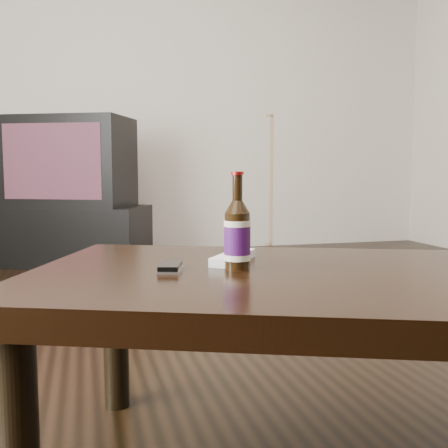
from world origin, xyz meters
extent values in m
cube|color=black|center=(0.00, 0.00, -0.01)|extent=(5.00, 6.00, 0.01)
cube|color=beige|center=(0.00, 3.01, 1.35)|extent=(5.00, 0.02, 2.70)
cube|color=black|center=(-0.60, 2.49, 0.21)|extent=(1.16, 0.90, 0.42)
cube|color=black|center=(-0.60, 2.49, 0.73)|extent=(0.97, 0.81, 0.62)
cube|color=#9D3611|center=(-0.71, 2.26, 0.73)|extent=(0.62, 0.28, 0.50)
cube|color=tan|center=(0.50, 3.18, 0.58)|extent=(0.04, 0.29, 1.16)
cube|color=tan|center=(1.10, 3.14, 0.58)|extent=(0.04, 0.29, 1.16)
cube|color=tan|center=(0.80, 3.16, 1.14)|extent=(0.64, 0.32, 0.03)
cube|color=tan|center=(0.80, 3.16, 0.01)|extent=(0.64, 0.32, 0.03)
cube|color=tan|center=(0.81, 3.29, 0.58)|extent=(0.62, 0.07, 1.16)
cube|color=tan|center=(0.80, 3.16, 0.31)|extent=(0.58, 0.29, 0.03)
cube|color=tan|center=(0.80, 3.16, 0.58)|extent=(0.58, 0.29, 0.03)
cube|color=tan|center=(0.80, 3.16, 0.84)|extent=(0.58, 0.29, 0.03)
cube|color=maroon|center=(0.71, 3.15, 0.41)|extent=(0.22, 0.19, 0.17)
cube|color=navy|center=(0.91, 3.13, 0.40)|extent=(0.15, 0.19, 0.15)
cube|color=silver|center=(0.75, 3.14, 0.68)|extent=(0.28, 0.19, 0.17)
cube|color=#1E5C2B|center=(0.84, 3.14, 0.94)|extent=(0.19, 0.19, 0.17)
cube|color=#5A331B|center=(0.68, 3.15, 0.93)|extent=(0.12, 0.18, 0.15)
cube|color=black|center=(-0.05, -0.34, 0.42)|extent=(1.38, 1.10, 0.06)
cylinder|color=black|center=(-0.64, -0.40, 0.20)|extent=(0.09, 0.09, 0.39)
cylinder|color=black|center=(-0.44, 0.10, 0.20)|extent=(0.09, 0.09, 0.39)
cylinder|color=black|center=(-0.19, -0.28, 0.51)|extent=(0.06, 0.06, 0.12)
cylinder|color=#360D48|center=(-0.19, -0.28, 0.52)|extent=(0.07, 0.07, 0.08)
cylinder|color=beige|center=(-0.19, -0.28, 0.55)|extent=(0.07, 0.07, 0.01)
cylinder|color=beige|center=(-0.19, -0.28, 0.48)|extent=(0.07, 0.07, 0.01)
cone|color=black|center=(-0.19, -0.28, 0.59)|extent=(0.06, 0.06, 0.03)
cylinder|color=black|center=(-0.19, -0.28, 0.63)|extent=(0.03, 0.03, 0.06)
cylinder|color=maroon|center=(-0.19, -0.28, 0.66)|extent=(0.03, 0.03, 0.01)
cube|color=silver|center=(-0.34, -0.26, 0.45)|extent=(0.07, 0.10, 0.01)
cube|color=black|center=(-0.34, -0.26, 0.46)|extent=(0.07, 0.10, 0.01)
cylinder|color=silver|center=(-0.34, -0.28, 0.47)|extent=(0.02, 0.02, 0.00)
cube|color=silver|center=(-0.17, -0.18, 0.46)|extent=(0.15, 0.18, 0.02)
cylinder|color=black|center=(-0.16, -0.16, 0.47)|extent=(0.02, 0.02, 0.00)
cylinder|color=black|center=(-0.19, -0.20, 0.47)|extent=(0.02, 0.02, 0.00)
camera|label=1|loc=(-0.51, -1.36, 0.67)|focal=42.00mm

